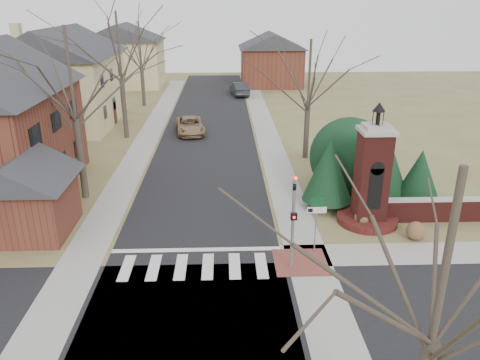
{
  "coord_description": "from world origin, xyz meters",
  "views": [
    {
      "loc": [
        1.4,
        -17.3,
        11.16
      ],
      "look_at": [
        2.22,
        6.0,
        2.12
      ],
      "focal_mm": 35.0,
      "sensor_mm": 36.0,
      "label": 1
    }
  ],
  "objects_px": {
    "sign_post": "(316,214)",
    "brick_gate_monument": "(371,184)",
    "traffic_signal_pole": "(293,215)",
    "distant_car": "(240,89)",
    "pickup_truck": "(190,125)"
  },
  "relations": [
    {
      "from": "traffic_signal_pole",
      "to": "sign_post",
      "type": "distance_m",
      "value": 2.02
    },
    {
      "from": "distant_car",
      "to": "sign_post",
      "type": "bearing_deg",
      "value": 85.47
    },
    {
      "from": "sign_post",
      "to": "brick_gate_monument",
      "type": "bearing_deg",
      "value": 41.42
    },
    {
      "from": "pickup_truck",
      "to": "distant_car",
      "type": "relative_size",
      "value": 1.01
    },
    {
      "from": "traffic_signal_pole",
      "to": "brick_gate_monument",
      "type": "bearing_deg",
      "value": 43.24
    },
    {
      "from": "sign_post",
      "to": "brick_gate_monument",
      "type": "height_order",
      "value": "brick_gate_monument"
    },
    {
      "from": "pickup_truck",
      "to": "distant_car",
      "type": "bearing_deg",
      "value": 65.89
    },
    {
      "from": "brick_gate_monument",
      "to": "distant_car",
      "type": "bearing_deg",
      "value": 98.94
    },
    {
      "from": "sign_post",
      "to": "brick_gate_monument",
      "type": "relative_size",
      "value": 0.42
    },
    {
      "from": "pickup_truck",
      "to": "distant_car",
      "type": "xyz_separation_m",
      "value": [
        5.0,
        17.42,
        0.12
      ]
    },
    {
      "from": "brick_gate_monument",
      "to": "pickup_truck",
      "type": "bearing_deg",
      "value": 120.26
    },
    {
      "from": "traffic_signal_pole",
      "to": "sign_post",
      "type": "height_order",
      "value": "traffic_signal_pole"
    },
    {
      "from": "traffic_signal_pole",
      "to": "brick_gate_monument",
      "type": "relative_size",
      "value": 0.69
    },
    {
      "from": "brick_gate_monument",
      "to": "distant_car",
      "type": "height_order",
      "value": "brick_gate_monument"
    },
    {
      "from": "traffic_signal_pole",
      "to": "distant_car",
      "type": "xyz_separation_m",
      "value": [
        -0.9,
        40.01,
        -1.76
      ]
    }
  ]
}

